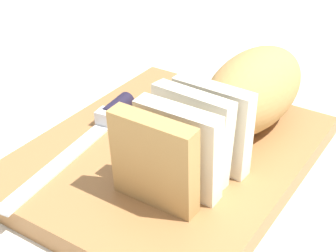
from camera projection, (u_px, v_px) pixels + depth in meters
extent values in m
plane|color=silver|center=(168.00, 165.00, 0.62)|extent=(3.00, 3.00, 0.00)
cube|color=#9E6B3D|center=(168.00, 157.00, 0.61)|extent=(0.37, 0.30, 0.03)
ellipsoid|color=tan|center=(254.00, 90.00, 0.63)|extent=(0.19, 0.10, 0.10)
cube|color=#F2E8CC|center=(212.00, 126.00, 0.55)|extent=(0.02, 0.09, 0.10)
cube|color=#F2E8CC|center=(190.00, 135.00, 0.53)|extent=(0.03, 0.09, 0.10)
cube|color=#F2E8CC|center=(178.00, 150.00, 0.51)|extent=(0.03, 0.09, 0.10)
cube|color=tan|center=(154.00, 162.00, 0.49)|extent=(0.03, 0.09, 0.10)
cube|color=silver|center=(60.00, 163.00, 0.57)|extent=(0.20, 0.04, 0.00)
cylinder|color=black|center=(117.00, 108.00, 0.66)|extent=(0.05, 0.03, 0.02)
cube|color=silver|center=(107.00, 117.00, 0.64)|extent=(0.02, 0.02, 0.02)
sphere|color=tan|center=(192.00, 135.00, 0.62)|extent=(0.00, 0.00, 0.00)
sphere|color=tan|center=(160.00, 130.00, 0.63)|extent=(0.01, 0.01, 0.01)
sphere|color=tan|center=(135.00, 136.00, 0.62)|extent=(0.00, 0.00, 0.00)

